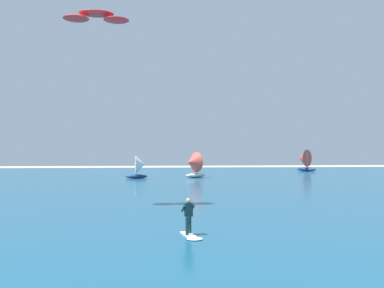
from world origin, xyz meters
TOP-DOWN VIEW (x-y plane):
  - ocean at (0.00, 49.56)m, footprint 160.00×90.00m
  - kitesurfer at (-0.46, 14.72)m, footprint 0.95×2.03m
  - kite at (-6.10, 24.63)m, footprint 4.55×1.53m
  - sailboat_leading at (-4.29, 53.87)m, footprint 3.24×2.77m
  - sailboat_far_right at (3.57, 54.79)m, footprint 3.84×3.53m
  - sailboat_near_shore at (27.65, 72.80)m, footprint 4.14×4.37m

SIDE VIEW (x-z plane):
  - ocean at x=0.00m, z-range 0.00..0.10m
  - kitesurfer at x=-0.46m, z-range -0.13..1.54m
  - sailboat_leading at x=-4.29m, z-range -0.06..3.68m
  - sailboat_far_right at x=3.57m, z-range -0.08..4.18m
  - sailboat_near_shore at x=27.65m, z-range -0.10..4.76m
  - kite at x=-6.10m, z-range 12.90..13.59m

